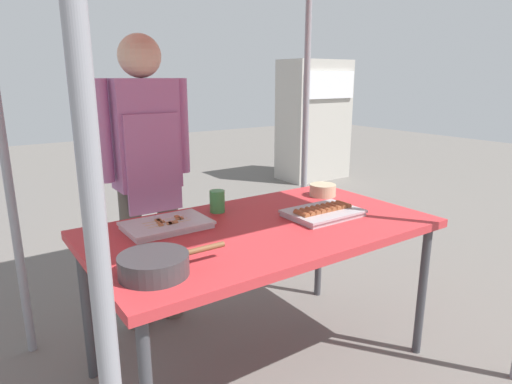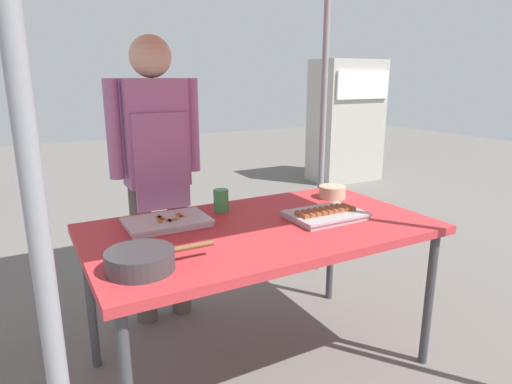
# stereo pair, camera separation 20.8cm
# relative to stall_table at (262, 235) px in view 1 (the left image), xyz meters

# --- Properties ---
(ground_plane) EXTENTS (18.00, 18.00, 0.00)m
(ground_plane) POSITION_rel_stall_table_xyz_m (0.00, 0.00, -0.70)
(ground_plane) COLOR #66605B
(stall_table) EXTENTS (1.60, 0.90, 0.75)m
(stall_table) POSITION_rel_stall_table_xyz_m (0.00, 0.00, 0.00)
(stall_table) COLOR #C63338
(stall_table) RESTS_ON ground
(tray_grilled_sausages) EXTENTS (0.37, 0.26, 0.05)m
(tray_grilled_sausages) POSITION_rel_stall_table_xyz_m (0.33, -0.06, 0.07)
(tray_grilled_sausages) COLOR #ADADB2
(tray_grilled_sausages) RESTS_ON stall_table
(tray_meat_skewers) EXTENTS (0.38, 0.25, 0.04)m
(tray_meat_skewers) POSITION_rel_stall_table_xyz_m (-0.39, 0.21, 0.07)
(tray_meat_skewers) COLOR silver
(tray_meat_skewers) RESTS_ON stall_table
(cooking_wok) EXTENTS (0.41, 0.25, 0.08)m
(cooking_wok) POSITION_rel_stall_table_xyz_m (-0.62, -0.22, 0.09)
(cooking_wok) COLOR #38383A
(cooking_wok) RESTS_ON stall_table
(condiment_bowl) EXTENTS (0.15, 0.15, 0.07)m
(condiment_bowl) POSITION_rel_stall_table_xyz_m (0.60, 0.23, 0.09)
(condiment_bowl) COLOR #BFB28C
(condiment_bowl) RESTS_ON stall_table
(drink_cup_near_edge) EXTENTS (0.08, 0.08, 0.11)m
(drink_cup_near_edge) POSITION_rel_stall_table_xyz_m (-0.07, 0.30, 0.11)
(drink_cup_near_edge) COLOR #3F994C
(drink_cup_near_edge) RESTS_ON stall_table
(vendor_woman) EXTENTS (0.52, 0.23, 1.64)m
(vendor_woman) POSITION_rel_stall_table_xyz_m (-0.28, 0.70, 0.28)
(vendor_woman) COLOR #595147
(vendor_woman) RESTS_ON ground
(neighbor_stall_right) EXTENTS (0.95, 0.60, 1.65)m
(neighbor_stall_right) POSITION_rel_stall_table_xyz_m (3.11, 3.11, 0.13)
(neighbor_stall_right) COLOR #B7B2A8
(neighbor_stall_right) RESTS_ON ground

